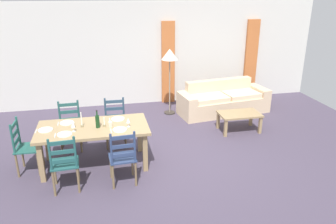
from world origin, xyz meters
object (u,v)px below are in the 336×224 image
dining_chair_far_left (70,126)px  dining_chair_head_west (25,146)px  wine_bottle (98,121)px  wine_glass_near_right (128,121)px  couch (222,101)px  dining_table (93,131)px  wine_glass_near_left (73,125)px  standing_lamp (170,58)px  dining_chair_near_right (123,157)px  dining_chair_near_left (64,163)px  dining_chair_far_right (115,123)px  coffee_cup_secondary (73,125)px  coffee_cup_primary (110,124)px  coffee_table (239,116)px

dining_chair_far_left → dining_chair_head_west: (-0.70, -0.75, 0.00)m
dining_chair_head_west → wine_bottle: bearing=-3.4°
wine_glass_near_right → couch: bearing=40.8°
dining_table → couch: (3.20, 2.11, -0.37)m
wine_glass_near_left → wine_glass_near_right: 0.92m
dining_chair_far_left → couch: dining_chair_far_left is taller
dining_table → standing_lamp: 3.05m
dining_chair_far_left → dining_chair_head_west: same height
dining_chair_near_right → wine_glass_near_right: (0.16, 0.58, 0.38)m
wine_glass_near_left → standing_lamp: 3.31m
couch → dining_chair_near_left: bearing=-142.2°
dining_chair_far_right → standing_lamp: bearing=46.5°
wine_bottle → coffee_cup_secondary: bearing=169.0°
dining_table → dining_chair_near_left: size_ratio=1.98×
dining_chair_near_left → wine_glass_near_left: bearing=76.8°
dining_chair_near_left → dining_chair_near_right: 0.89m
dining_table → coffee_cup_secondary: bearing=175.7°
dining_table → wine_glass_near_left: size_ratio=11.80×
wine_bottle → coffee_cup_primary: bearing=-1.9°
wine_bottle → dining_chair_head_west: bearing=176.6°
dining_chair_far_left → coffee_table: dining_chair_far_left is taller
dining_chair_near_left → wine_bottle: 0.94m
dining_chair_near_right → wine_glass_near_left: size_ratio=5.96×
dining_chair_head_west → wine_bottle: 1.30m
wine_glass_near_right → coffee_cup_primary: 0.32m
dining_table → coffee_cup_secondary: coffee_cup_secondary is taller
dining_chair_far_left → coffee_cup_secondary: bearing=-80.8°
dining_chair_head_west → coffee_cup_primary: 1.49m
wine_glass_near_right → dining_table: bearing=167.5°
coffee_cup_primary → coffee_cup_secondary: (-0.63, 0.09, 0.00)m
dining_chair_far_right → coffee_cup_secondary: size_ratio=10.67×
coffee_cup_secondary → coffee_table: coffee_cup_secondary is taller
coffee_cup_secondary → couch: size_ratio=0.04×
dining_chair_far_left → wine_bottle: wine_bottle is taller
wine_glass_near_left → coffee_cup_secondary: (-0.02, 0.17, -0.07)m
dining_chair_near_right → dining_chair_far_left: (-0.90, 1.49, 0.00)m
dining_chair_far_right → wine_bottle: bearing=-111.8°
dining_chair_near_right → dining_table: bearing=121.9°
coffee_cup_primary → standing_lamp: (1.56, 2.36, 0.62)m
dining_chair_head_west → couch: (4.35, 2.09, -0.19)m
dining_chair_head_west → coffee_cup_secondary: dining_chair_head_west is taller
wine_glass_near_left → standing_lamp: standing_lamp is taller
wine_bottle → dining_chair_far_right: bearing=68.2°
dining_table → couch: bearing=33.4°
coffee_cup_secondary → couch: 4.13m
coffee_table → dining_chair_near_right: bearing=-149.1°
dining_chair_near_left → dining_chair_near_right: (0.89, 0.00, 0.00)m
couch → dining_chair_far_left: bearing=-159.9°
dining_chair_near_right → coffee_cup_secondary: bearing=136.4°
wine_glass_near_right → dining_chair_near_left: bearing=-150.8°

